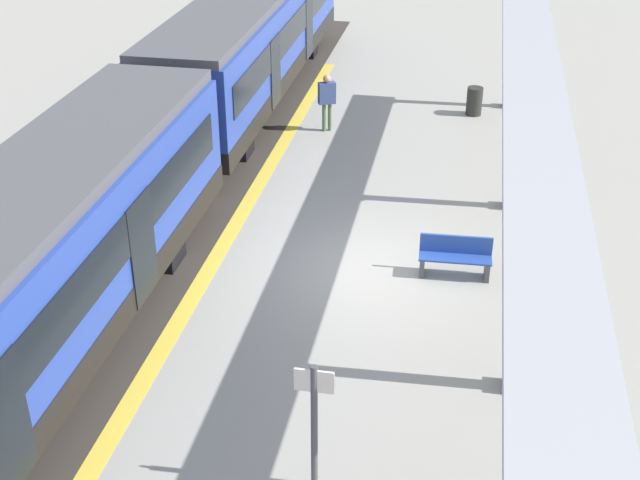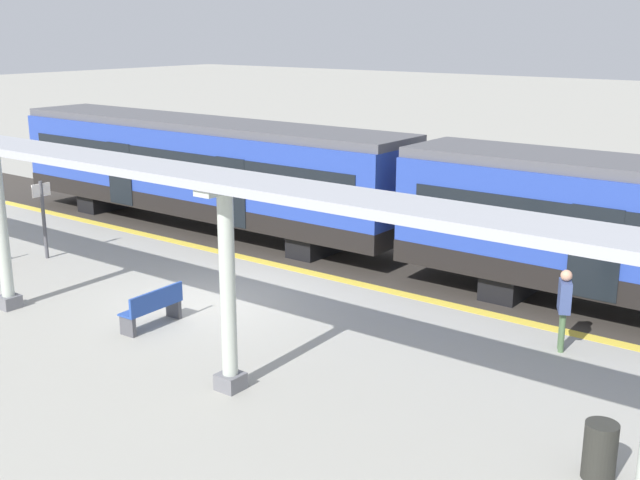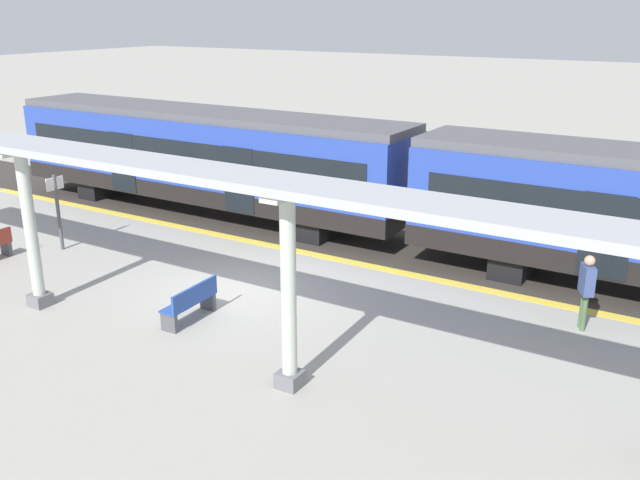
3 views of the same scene
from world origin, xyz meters
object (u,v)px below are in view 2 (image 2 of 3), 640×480
platform_info_sign (43,212)px  passenger_waiting_near_edge (564,301)px  bench_mid_platform (153,307)px  train_near_carriage (203,172)px  canopy_pillar_third (228,289)px  canopy_pillar_second (1,229)px  trash_bin (600,451)px

platform_info_sign → passenger_waiting_near_edge: (-2.34, 13.95, -0.27)m
bench_mid_platform → platform_info_sign: platform_info_sign is taller
train_near_carriage → passenger_waiting_near_edge: bearing=77.7°
bench_mid_platform → passenger_waiting_near_edge: size_ratio=0.90×
train_near_carriage → passenger_waiting_near_edge: 13.24m
canopy_pillar_third → platform_info_sign: bearing=-106.6°
bench_mid_platform → canopy_pillar_third: bearing=70.4°
platform_info_sign → canopy_pillar_second: bearing=44.1°
platform_info_sign → bench_mid_platform: bearing=75.0°
train_near_carriage → bench_mid_platform: bearing=38.1°
canopy_pillar_second → trash_bin: bearing=94.8°
canopy_pillar_second → canopy_pillar_third: size_ratio=1.00×
train_near_carriage → canopy_pillar_second: bearing=12.7°
train_near_carriage → bench_mid_platform: 8.88m
train_near_carriage → canopy_pillar_second: canopy_pillar_second is taller
canopy_pillar_third → passenger_waiting_near_edge: size_ratio=2.20×
trash_bin → passenger_waiting_near_edge: 4.76m
canopy_pillar_third → trash_bin: size_ratio=4.34×
canopy_pillar_third → platform_info_sign: canopy_pillar_third is taller
canopy_pillar_third → platform_info_sign: (-2.95, -9.88, -0.56)m
canopy_pillar_second → trash_bin: canopy_pillar_second is taller
trash_bin → passenger_waiting_near_edge: passenger_waiting_near_edge is taller
train_near_carriage → platform_info_sign: 5.29m
platform_info_sign → canopy_pillar_third: bearing=73.4°
canopy_pillar_second → platform_info_sign: size_ratio=1.70×
canopy_pillar_third → bench_mid_platform: 3.93m
trash_bin → platform_info_sign: bearing=-96.6°
canopy_pillar_third → bench_mid_platform: (-1.22, -3.44, -1.45)m
bench_mid_platform → trash_bin: (0.12, 9.65, -0.01)m
canopy_pillar_second → passenger_waiting_near_edge: canopy_pillar_second is taller
canopy_pillar_second → passenger_waiting_near_edge: 12.31m
bench_mid_platform → passenger_waiting_near_edge: bearing=118.5°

